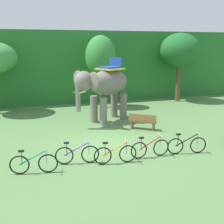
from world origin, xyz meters
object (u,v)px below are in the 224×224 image
at_px(elephant, 105,85).
at_px(bike_red, 150,148).
at_px(bike_black, 187,145).
at_px(bike_teal, 34,163).
at_px(bike_orange, 115,154).
at_px(wooden_bench, 143,121).
at_px(bike_purple, 77,154).
at_px(tree_center_left, 101,57).
at_px(tree_center_right, 180,51).

relative_size(elephant, bike_red, 2.37).
bearing_deg(bike_black, bike_teal, -179.95).
distance_m(bike_orange, bike_red, 1.57).
bearing_deg(bike_red, wooden_bench, 70.90).
bearing_deg(bike_orange, bike_black, 0.93).
relative_size(bike_purple, bike_red, 0.99).
bearing_deg(bike_purple, bike_red, -5.06).
xyz_separation_m(tree_center_left, wooden_bench, (0.65, -6.11, -3.20)).
height_order(bike_teal, bike_orange, same).
height_order(bike_red, bike_black, same).
distance_m(tree_center_left, wooden_bench, 6.93).
relative_size(bike_teal, bike_red, 0.99).
bearing_deg(tree_center_left, elephant, -101.80).
xyz_separation_m(elephant, bike_red, (0.19, -5.91, -1.82)).
relative_size(bike_purple, bike_orange, 0.99).
relative_size(elephant, bike_teal, 2.40).
bearing_deg(bike_purple, bike_teal, -166.82).
bearing_deg(tree_center_left, bike_purple, -110.70).
distance_m(bike_black, wooden_bench, 3.80).
bearing_deg(bike_black, tree_center_left, 95.97).
height_order(bike_black, wooden_bench, bike_black).
bearing_deg(bike_black, tree_center_right, 61.59).
height_order(tree_center_right, elephant, tree_center_right).
xyz_separation_m(bike_black, wooden_bench, (-0.38, 3.78, 0.09)).
relative_size(bike_red, wooden_bench, 1.19).
bearing_deg(bike_teal, bike_black, 0.05).
bearing_deg(bike_teal, wooden_bench, 32.70).
bearing_deg(tree_center_left, bike_red, -93.61).
distance_m(bike_teal, wooden_bench, 7.01).
distance_m(tree_center_right, bike_black, 12.29).
xyz_separation_m(elephant, bike_teal, (-4.44, -6.03, -1.82)).
distance_m(elephant, bike_purple, 6.55).
height_order(tree_center_right, bike_black, tree_center_right).
height_order(tree_center_right, bike_teal, tree_center_right).
distance_m(tree_center_left, bike_black, 10.47).
bearing_deg(bike_purple, bike_black, -4.71).
bearing_deg(bike_teal, bike_orange, -0.86).
relative_size(tree_center_left, elephant, 1.27).
distance_m(bike_teal, bike_orange, 3.07).
distance_m(bike_purple, bike_black, 4.64).
distance_m(bike_teal, bike_purple, 1.70).
relative_size(bike_purple, wooden_bench, 1.18).
xyz_separation_m(elephant, wooden_bench, (1.46, -2.25, -1.72)).
bearing_deg(elephant, bike_red, -88.16).
relative_size(bike_teal, bike_purple, 1.00).
distance_m(tree_center_left, elephant, 4.21).
distance_m(bike_red, bike_black, 1.66).
relative_size(tree_center_right, bike_black, 3.21).
height_order(elephant, bike_black, elephant).
distance_m(tree_center_right, bike_red, 13.03).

